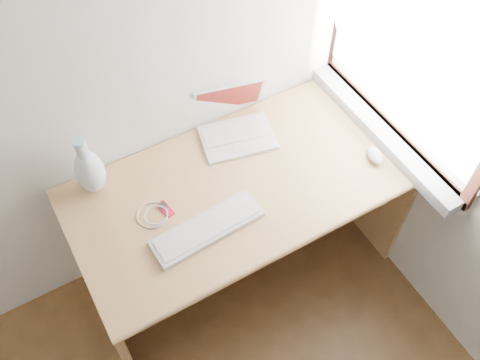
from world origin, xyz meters
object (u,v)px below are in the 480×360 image
desk (232,197)px  external_keyboard (207,228)px  vase (89,170)px  laptop (233,125)px

desk → external_keyboard: (-0.23, -0.22, 0.23)m
vase → external_keyboard: bearing=-52.8°
laptop → external_keyboard: size_ratio=0.78×
desk → vase: vase is taller
desk → vase: size_ratio=4.78×
laptop → vase: bearing=-168.0°
desk → laptop: 0.34m
desk → laptop: (0.10, 0.17, 0.27)m
desk → vase: 0.66m
desk → external_keyboard: 0.39m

